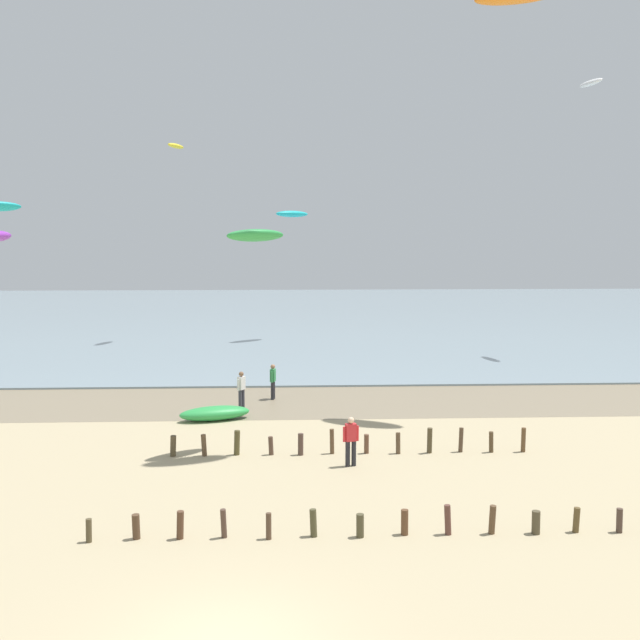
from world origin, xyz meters
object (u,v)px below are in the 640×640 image
at_px(person_nearest_camera, 273,381).
at_px(kite_aloft_2, 292,214).
at_px(kite_aloft_0, 591,83).
at_px(person_left_flank, 351,440).
at_px(grounded_kite, 215,413).
at_px(person_by_waterline, 241,389).
at_px(kite_aloft_8, 176,146).
at_px(kite_aloft_3, 256,235).

height_order(person_nearest_camera, kite_aloft_2, kite_aloft_2).
bearing_deg(kite_aloft_2, kite_aloft_0, 118.62).
bearing_deg(person_left_flank, grounded_kite, 128.73).
bearing_deg(kite_aloft_2, grounded_kite, 43.52).
height_order(person_left_flank, kite_aloft_2, kite_aloft_2).
distance_m(person_by_waterline, kite_aloft_2, 23.90).
bearing_deg(grounded_kite, person_left_flank, 112.53).
bearing_deg(person_left_flank, kite_aloft_8, 108.50).
distance_m(kite_aloft_0, kite_aloft_8, 28.62).
bearing_deg(kite_aloft_0, person_nearest_camera, -71.18).
xyz_separation_m(kite_aloft_2, kite_aloft_3, (-1.48, -28.52, -1.65)).
bearing_deg(kite_aloft_0, kite_aloft_2, -125.77).
xyz_separation_m(person_left_flank, kite_aloft_2, (-1.80, 30.86, 8.58)).
xyz_separation_m(kite_aloft_0, kite_aloft_8, (-27.36, 7.78, -3.12)).
xyz_separation_m(person_nearest_camera, person_left_flank, (2.87, -10.55, 0.00)).
bearing_deg(kite_aloft_0, person_left_flank, -49.61).
bearing_deg(person_nearest_camera, person_by_waterline, -126.98).
bearing_deg(kite_aloft_8, grounded_kite, -149.69).
distance_m(person_nearest_camera, grounded_kite, 4.69).
xyz_separation_m(kite_aloft_2, kite_aloft_8, (-8.44, -0.27, 4.88)).
bearing_deg(person_by_waterline, person_nearest_camera, 53.02).
bearing_deg(grounded_kite, person_nearest_camera, -137.40).
height_order(person_by_waterline, person_left_flank, same).
xyz_separation_m(kite_aloft_3, kite_aloft_8, (-6.97, 28.25, 6.53)).
distance_m(kite_aloft_2, kite_aloft_8, 9.76).
bearing_deg(kite_aloft_2, person_nearest_camera, 48.65).
height_order(grounded_kite, kite_aloft_2, kite_aloft_2).
distance_m(kite_aloft_3, kite_aloft_8, 29.82).
xyz_separation_m(person_nearest_camera, kite_aloft_2, (1.07, 20.32, 8.58)).
distance_m(person_nearest_camera, person_by_waterline, 2.32).
height_order(person_nearest_camera, kite_aloft_3, kite_aloft_3).
height_order(grounded_kite, kite_aloft_3, kite_aloft_3).
distance_m(grounded_kite, kite_aloft_8, 28.28).
distance_m(kite_aloft_0, kite_aloft_3, 30.47).
relative_size(grounded_kite, kite_aloft_8, 1.43).
bearing_deg(kite_aloft_3, person_nearest_camera, -128.21).
relative_size(person_nearest_camera, kite_aloft_0, 0.77).
distance_m(person_by_waterline, kite_aloft_8, 26.39).
height_order(person_left_flank, kite_aloft_3, kite_aloft_3).
relative_size(person_nearest_camera, person_by_waterline, 1.00).
xyz_separation_m(kite_aloft_0, kite_aloft_3, (-20.40, -20.47, -9.65)).
height_order(person_nearest_camera, kite_aloft_8, kite_aloft_8).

